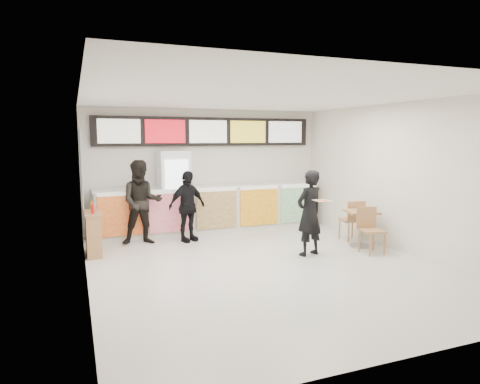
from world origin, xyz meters
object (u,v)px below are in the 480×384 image
drinks_fridge (174,193)px  customer_left (142,202)px  condiment_ledge (93,233)px  customer_main (309,213)px  customer_mid (187,206)px  cafe_table (361,222)px  service_counter (212,209)px

drinks_fridge → customer_left: drinks_fridge is taller
customer_left → condiment_ledge: size_ratio=1.78×
drinks_fridge → customer_main: size_ratio=1.19×
customer_left → customer_mid: bearing=-1.0°
drinks_fridge → customer_main: drinks_fridge is taller
drinks_fridge → customer_mid: 0.80m
cafe_table → customer_main: bearing=-157.9°
service_counter → customer_left: (-1.79, -0.63, 0.34)m
cafe_table → service_counter: bearing=148.8°
customer_main → cafe_table: bearing=172.0°
drinks_fridge → cafe_table: drinks_fridge is taller
customer_main → condiment_ledge: size_ratio=1.64×
drinks_fridge → customer_mid: bearing=-81.1°
customer_mid → cafe_table: 3.78m
service_counter → condiment_ledge: service_counter is taller
customer_main → cafe_table: (1.37, 0.19, -0.31)m
service_counter → customer_mid: customer_mid is taller
customer_left → cafe_table: 4.71m
cafe_table → condiment_ledge: size_ratio=1.58×
customer_mid → condiment_ledge: (-2.00, -0.45, -0.35)m
customer_left → customer_mid: size_ratio=1.15×
customer_main → customer_mid: bearing=-61.4°
service_counter → drinks_fridge: bearing=179.0°
drinks_fridge → customer_left: (-0.85, -0.65, -0.09)m
service_counter → customer_main: (1.13, -2.73, 0.27)m
service_counter → cafe_table: service_counter is taller
customer_left → condiment_ledge: bearing=-145.6°
customer_left → customer_mid: 0.99m
customer_mid → condiment_ledge: customer_mid is taller
drinks_fridge → cafe_table: 4.31m
drinks_fridge → cafe_table: size_ratio=1.23×
customer_main → cafe_table: 1.42m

